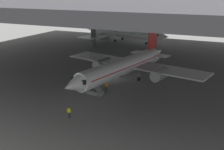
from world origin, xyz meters
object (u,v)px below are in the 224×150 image
object	(u,v)px
airplane_main	(125,66)
crew_worker_by_stairs	(106,86)
crew_worker_near_nose	(69,112)
airplane_distant	(123,32)
boarding_stairs	(93,90)

from	to	relation	value
airplane_main	crew_worker_by_stairs	size ratio (longest dim) A/B	20.82
airplane_main	crew_worker_near_nose	bearing A→B (deg)	-92.33
crew_worker_by_stairs	airplane_distant	size ratio (longest dim) A/B	0.05
boarding_stairs	crew_worker_by_stairs	world-z (taller)	boarding_stairs
crew_worker_by_stairs	crew_worker_near_nose	bearing A→B (deg)	-89.25
airplane_main	airplane_distant	xyz separation A→B (m)	(-18.24, 42.53, 0.09)
crew_worker_by_stairs	airplane_distant	xyz separation A→B (m)	(-17.27, 49.09, 2.48)
airplane_main	crew_worker_by_stairs	xyz separation A→B (m)	(-0.96, -6.56, -2.39)
crew_worker_near_nose	crew_worker_by_stairs	world-z (taller)	crew_worker_near_nose
crew_worker_near_nose	airplane_distant	bearing A→B (deg)	105.71
boarding_stairs	airplane_distant	distance (m)	54.11
boarding_stairs	airplane_main	bearing A→B (deg)	75.48
airplane_distant	crew_worker_by_stairs	bearing A→B (deg)	-70.62
boarding_stairs	crew_worker_by_stairs	bearing A→B (deg)	61.36
airplane_main	boarding_stairs	size ratio (longest dim) A/B	7.48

